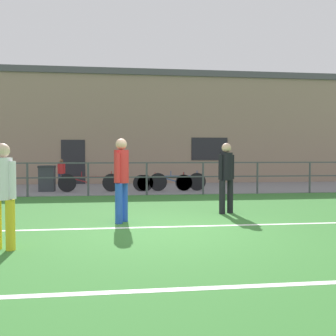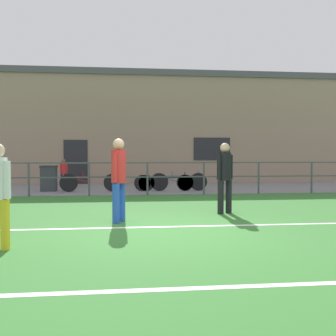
% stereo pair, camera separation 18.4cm
% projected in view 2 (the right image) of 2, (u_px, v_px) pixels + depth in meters
% --- Properties ---
extents(ground, '(60.00, 44.00, 0.04)m').
position_uv_depth(ground, '(164.00, 231.00, 7.01)').
color(ground, '#33702D').
extents(field_line_touchline, '(36.00, 0.11, 0.00)m').
position_uv_depth(field_line_touchline, '(162.00, 227.00, 7.31)').
color(field_line_touchline, white).
rests_on(field_line_touchline, ground).
extents(field_line_hash, '(36.00, 0.11, 0.00)m').
position_uv_depth(field_line_hash, '(191.00, 288.00, 3.96)').
color(field_line_hash, white).
rests_on(field_line_hash, ground).
extents(pavement_strip, '(48.00, 5.00, 0.02)m').
position_uv_depth(pavement_strip, '(144.00, 188.00, 15.46)').
color(pavement_strip, slate).
rests_on(pavement_strip, ground).
extents(perimeter_fence, '(36.07, 0.07, 1.15)m').
position_uv_depth(perimeter_fence, '(147.00, 174.00, 12.94)').
color(perimeter_fence, '#474C51').
rests_on(perimeter_fence, ground).
extents(clubhouse_facade, '(28.00, 2.56, 5.51)m').
position_uv_depth(clubhouse_facade, '(141.00, 128.00, 19.03)').
color(clubhouse_facade, gray).
rests_on(clubhouse_facade, ground).
extents(player_goalkeeper, '(0.43, 0.30, 1.70)m').
position_uv_depth(player_goalkeeper, '(225.00, 174.00, 8.93)').
color(player_goalkeeper, black).
rests_on(player_goalkeeper, ground).
extents(player_striker, '(0.31, 0.44, 1.75)m').
position_uv_depth(player_striker, '(119.00, 175.00, 7.77)').
color(player_striker, blue).
rests_on(player_striker, ground).
extents(soccer_ball_match, '(0.24, 0.24, 0.24)m').
position_uv_depth(soccer_ball_match, '(120.00, 208.00, 9.11)').
color(soccer_ball_match, white).
rests_on(soccer_ball_match, ground).
extents(spectator_child, '(0.31, 0.21, 1.19)m').
position_uv_depth(spectator_child, '(64.00, 171.00, 15.98)').
color(spectator_child, '#232D4C').
rests_on(spectator_child, pavement_strip).
extents(bicycle_parked_0, '(2.20, 0.04, 0.78)m').
position_uv_depth(bicycle_parked_0, '(179.00, 182.00, 14.28)').
color(bicycle_parked_0, black).
rests_on(bicycle_parked_0, pavement_strip).
extents(bicycle_parked_1, '(2.25, 0.04, 0.72)m').
position_uv_depth(bicycle_parked_1, '(163.00, 182.00, 14.22)').
color(bicycle_parked_1, black).
rests_on(bicycle_parked_1, pavement_strip).
extents(bicycle_parked_2, '(2.30, 0.04, 0.77)m').
position_uv_depth(bicycle_parked_2, '(91.00, 182.00, 13.93)').
color(bicycle_parked_2, black).
rests_on(bicycle_parked_2, pavement_strip).
extents(bicycle_parked_3, '(2.12, 0.04, 0.72)m').
position_uv_depth(bicycle_parked_3, '(166.00, 182.00, 14.23)').
color(bicycle_parked_3, black).
rests_on(bicycle_parked_3, pavement_strip).
extents(trash_bin_0, '(0.59, 0.50, 0.98)m').
position_uv_depth(trash_bin_0, '(49.00, 178.00, 14.15)').
color(trash_bin_0, '#33383D').
rests_on(trash_bin_0, pavement_strip).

